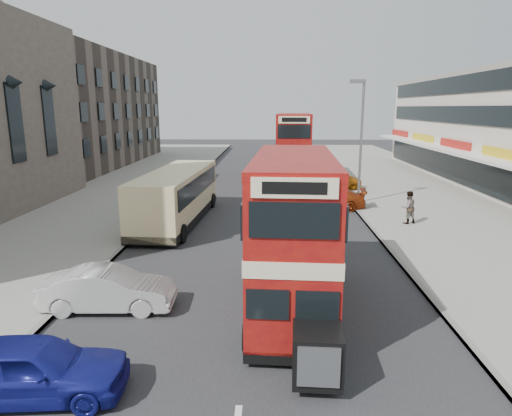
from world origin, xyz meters
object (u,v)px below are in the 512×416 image
(car_left_near, at_px, (33,368))
(car_right_b, at_px, (330,182))
(bus_main, at_px, (293,233))
(car_right_a, at_px, (329,199))
(coach, at_px, (177,194))
(car_right_c, at_px, (317,168))
(bus_second, at_px, (294,148))
(car_left_front, at_px, (109,289))
(cyclist, at_px, (332,195))
(pedestrian_near, at_px, (408,207))
(street_lamp, at_px, (360,133))

(car_left_near, height_order, car_right_b, car_left_near)
(bus_main, distance_m, car_right_a, 15.03)
(coach, xyz_separation_m, car_right_c, (9.79, 18.20, -0.88))
(coach, bearing_deg, bus_second, 66.61)
(car_left_near, distance_m, car_left_front, 4.48)
(car_right_c, distance_m, cyclist, 13.56)
(coach, distance_m, cyclist, 10.48)
(pedestrian_near, xyz_separation_m, cyclist, (-3.44, 5.11, -0.33))
(bus_second, height_order, coach, bus_second)
(car_right_c, bearing_deg, car_left_near, -23.09)
(car_left_front, xyz_separation_m, car_right_c, (9.72, 29.45, 0.04))
(car_right_b, bearing_deg, car_right_a, -14.25)
(bus_main, bearing_deg, car_right_a, -98.95)
(street_lamp, distance_m, car_right_c, 13.79)
(bus_main, height_order, cyclist, bus_main)
(coach, bearing_deg, car_right_b, 49.42)
(car_right_a, xyz_separation_m, car_right_b, (0.93, 6.66, -0.02))
(car_right_c, bearing_deg, coach, -35.21)
(bus_main, height_order, car_right_c, bus_main)
(car_left_front, height_order, pedestrian_near, pedestrian_near)
(coach, height_order, car_right_a, coach)
(bus_second, distance_m, cyclist, 10.27)
(bus_main, xyz_separation_m, cyclist, (3.39, 15.55, -1.80))
(car_left_near, height_order, car_right_a, car_left_near)
(coach, relative_size, car_right_a, 2.27)
(bus_main, xyz_separation_m, car_left_front, (-5.90, -0.35, -1.84))
(street_lamp, xyz_separation_m, bus_main, (-5.13, -15.99, -2.26))
(bus_second, xyz_separation_m, car_right_c, (2.52, 3.76, -2.26))
(bus_main, xyz_separation_m, car_right_a, (3.06, 14.60, -1.86))
(car_left_front, distance_m, car_right_c, 31.01)
(bus_second, height_order, car_right_a, bus_second)
(cyclist, bearing_deg, car_right_a, -104.58)
(car_left_near, relative_size, car_left_front, 1.00)
(street_lamp, bearing_deg, car_left_near, -118.15)
(car_left_near, height_order, car_left_front, car_left_near)
(bus_second, bearing_deg, bus_main, 89.75)
(bus_second, xyz_separation_m, coach, (-7.26, -14.44, -1.37))
(car_right_a, relative_size, car_right_c, 1.08)
(bus_second, relative_size, pedestrian_near, 5.72)
(street_lamp, relative_size, car_right_c, 1.90)
(coach, relative_size, car_right_b, 2.24)
(street_lamp, relative_size, cyclist, 3.89)
(coach, xyz_separation_m, pedestrian_near, (12.80, -0.48, -0.55))
(car_right_a, distance_m, cyclist, 1.01)
(street_lamp, relative_size, car_right_b, 1.74)
(bus_second, height_order, cyclist, bus_second)
(pedestrian_near, bearing_deg, bus_main, 38.41)
(car_right_c, xyz_separation_m, cyclist, (-0.43, -13.56, -0.00))
(cyclist, bearing_deg, pedestrian_near, -51.53)
(street_lamp, relative_size, bus_main, 0.92)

